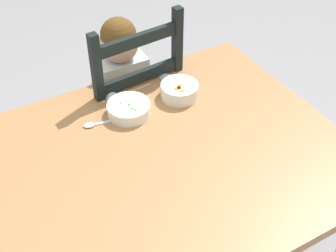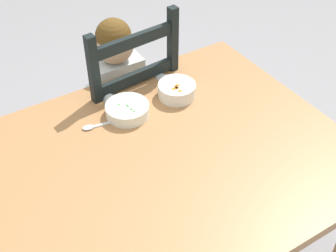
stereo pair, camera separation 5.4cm
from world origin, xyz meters
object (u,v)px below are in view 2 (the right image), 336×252
object	(u,v)px
dining_table	(169,173)
dining_chair	(123,114)
bowl_of_peas	(127,110)
spoon	(93,126)
child_figure	(121,88)
bowl_of_carrots	(177,90)

from	to	relation	value
dining_table	dining_chair	xyz separation A→B (m)	(0.10, 0.57, -0.16)
bowl_of_peas	spoon	world-z (taller)	bowl_of_peas
dining_table	child_figure	bearing A→B (deg)	80.59
dining_table	bowl_of_peas	distance (m)	0.30
dining_chair	bowl_of_carrots	world-z (taller)	dining_chair
bowl_of_carrots	spoon	distance (m)	0.37
child_figure	bowl_of_peas	world-z (taller)	child_figure
dining_table	dining_chair	distance (m)	0.60
dining_chair	spoon	xyz separation A→B (m)	(-0.26, -0.29, 0.26)
bowl_of_peas	bowl_of_carrots	bearing A→B (deg)	-0.01
child_figure	bowl_of_carrots	bearing A→B (deg)	-68.81
dining_table	spoon	world-z (taller)	spoon
dining_chair	spoon	bearing A→B (deg)	-131.85
dining_table	child_figure	xyz separation A→B (m)	(0.09, 0.56, -0.00)
dining_chair	spoon	distance (m)	0.47
dining_table	dining_chair	size ratio (longest dim) A/B	1.22
bowl_of_peas	dining_chair	bearing A→B (deg)	68.27
dining_table	bowl_of_carrots	size ratio (longest dim) A/B	8.23
bowl_of_peas	bowl_of_carrots	xyz separation A→B (m)	(0.23, -0.00, 0.01)
dining_table	spoon	xyz separation A→B (m)	(-0.16, 0.27, 0.10)
child_figure	bowl_of_peas	bearing A→B (deg)	-111.21
child_figure	bowl_of_peas	xyz separation A→B (m)	(-0.11, -0.29, 0.12)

